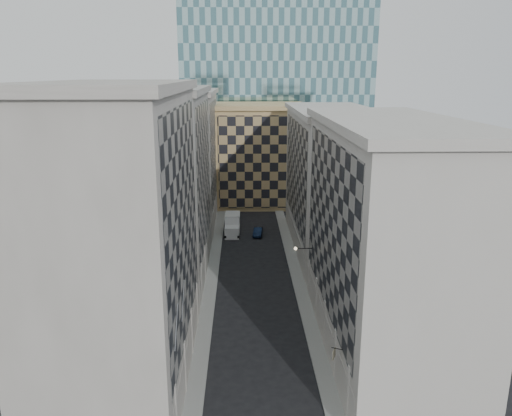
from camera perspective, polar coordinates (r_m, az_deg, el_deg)
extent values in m
cube|color=gray|center=(61.12, -5.12, -8.22)|extent=(1.50, 100.00, 0.15)
cube|color=gray|center=(61.37, 4.81, -8.11)|extent=(1.50, 100.00, 0.15)
cube|color=#9D978D|center=(40.29, -15.29, -3.88)|extent=(10.00, 22.00, 23.00)
cube|color=gray|center=(38.96, -8.45, -1.83)|extent=(0.25, 19.36, 18.00)
cube|color=#9D978D|center=(43.65, -7.96, -16.29)|extent=(0.45, 21.12, 3.20)
cube|color=#9D978D|center=(38.22, -16.55, 13.18)|extent=(10.80, 22.80, 0.70)
cylinder|color=#9D978D|center=(36.57, -9.71, -22.21)|extent=(0.90, 0.90, 4.40)
cylinder|color=#9D978D|center=(41.04, -8.63, -17.57)|extent=(0.90, 0.90, 4.40)
cylinder|color=#9D978D|center=(45.73, -7.81, -13.85)|extent=(0.90, 0.90, 4.40)
cylinder|color=#9D978D|center=(50.58, -7.16, -10.84)|extent=(0.90, 0.90, 4.40)
cube|color=gray|center=(61.22, -10.58, 2.38)|extent=(10.00, 22.00, 22.00)
cube|color=gray|center=(60.34, -6.06, 3.83)|extent=(0.25, 19.36, 17.00)
cube|color=gray|center=(63.38, -5.86, -5.88)|extent=(0.45, 21.12, 3.20)
cube|color=gray|center=(59.79, -11.12, 13.05)|extent=(10.80, 22.80, 0.70)
cylinder|color=gray|center=(55.56, -6.63, -8.35)|extent=(0.90, 0.90, 4.40)
cylinder|color=gray|center=(60.62, -6.20, -6.28)|extent=(0.90, 0.90, 4.40)
cylinder|color=gray|center=(65.76, -5.83, -4.53)|extent=(0.90, 0.90, 4.40)
cylinder|color=gray|center=(70.95, -5.53, -3.03)|extent=(0.90, 0.90, 4.40)
cube|color=#9D978D|center=(82.71, -8.29, 5.42)|extent=(10.00, 22.00, 21.00)
cube|color=gray|center=(82.05, -4.92, 6.51)|extent=(0.25, 19.36, 16.00)
cube|color=#9D978D|center=(84.24, -4.81, -0.50)|extent=(0.45, 21.12, 3.20)
cube|color=#9D978D|center=(81.61, -8.58, 12.95)|extent=(10.80, 22.80, 0.70)
cylinder|color=#9D978D|center=(76.18, -5.26, -1.74)|extent=(0.90, 0.90, 4.40)
cylinder|color=#9D978D|center=(81.45, -5.03, -0.62)|extent=(0.90, 0.90, 4.40)
cylinder|color=#9D978D|center=(86.75, -4.83, 0.37)|extent=(0.90, 0.90, 4.40)
cylinder|color=#9D978D|center=(92.07, -4.65, 1.24)|extent=(0.90, 0.90, 4.40)
cube|color=#B8B3A9|center=(45.16, 14.49, -3.76)|extent=(10.00, 26.00, 20.00)
cube|color=gray|center=(43.61, 8.44, -2.04)|extent=(0.25, 22.88, 15.00)
cube|color=#B8B3A9|center=(47.47, 8.07, -13.53)|extent=(0.45, 24.96, 3.20)
cube|color=#B8B3A9|center=(43.03, 15.40, 9.40)|extent=(10.80, 26.80, 0.70)
cylinder|color=#B8B3A9|center=(38.53, 11.04, -20.11)|extent=(0.90, 0.90, 4.40)
cylinder|color=#B8B3A9|center=(42.78, 9.49, -16.13)|extent=(0.90, 0.90, 4.40)
cylinder|color=#B8B3A9|center=(47.21, 8.28, -12.88)|extent=(0.90, 0.90, 4.40)
cylinder|color=#B8B3A9|center=(51.79, 7.30, -10.19)|extent=(0.90, 0.90, 4.40)
cylinder|color=#B8B3A9|center=(56.48, 6.50, -7.94)|extent=(0.90, 0.90, 4.40)
cube|color=#B8B3A9|center=(70.69, 8.55, 2.93)|extent=(10.00, 28.00, 19.00)
cube|color=gray|center=(69.69, 4.64, 4.14)|extent=(0.25, 24.64, 14.00)
cube|color=#B8B3A9|center=(72.09, 4.54, -3.22)|extent=(0.45, 26.88, 3.20)
cube|color=#B8B3A9|center=(69.30, 8.87, 10.92)|extent=(10.80, 28.80, 0.70)
cube|color=tan|center=(95.29, 0.46, 5.94)|extent=(16.00, 14.00, 18.00)
cube|color=tan|center=(88.30, 0.62, 5.20)|extent=(15.20, 0.25, 16.50)
cube|color=tan|center=(94.24, 0.47, 11.59)|extent=(16.80, 14.80, 0.80)
cube|color=#2D2723|center=(108.49, -0.88, 9.73)|extent=(6.00, 6.00, 28.00)
cube|color=#2D2723|center=(108.10, -0.92, 17.51)|extent=(7.00, 7.00, 1.40)
cylinder|color=gray|center=(34.41, -9.10, -13.26)|extent=(0.10, 2.33, 2.33)
cylinder|color=gray|center=(37.95, -8.34, -10.40)|extent=(0.10, 2.33, 2.33)
cylinder|color=black|center=(53.57, 5.50, -4.63)|extent=(1.80, 0.08, 0.08)
sphere|color=#FFE5B2|center=(53.46, 4.54, -4.64)|extent=(0.36, 0.36, 0.36)
cube|color=silver|center=(76.12, -2.76, -2.75)|extent=(2.21, 2.40, 1.77)
cube|color=silver|center=(78.37, -2.70, -1.72)|extent=(2.33, 3.59, 3.06)
cylinder|color=black|center=(75.55, -3.52, -3.25)|extent=(0.31, 0.89, 0.89)
cylinder|color=black|center=(75.48, -2.02, -3.25)|extent=(0.31, 0.89, 0.89)
cylinder|color=black|center=(79.86, -3.37, -2.22)|extent=(0.31, 0.89, 0.89)
cylinder|color=black|center=(79.79, -1.95, -2.22)|extent=(0.31, 0.89, 0.89)
imported|color=#0F1D39|center=(77.02, 0.23, -2.73)|extent=(1.75, 3.83, 1.22)
cylinder|color=black|center=(39.47, 9.24, -15.58)|extent=(0.80, 0.41, 0.06)
cube|color=tan|center=(39.65, 8.91, -16.13)|extent=(0.37, 0.70, 0.74)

